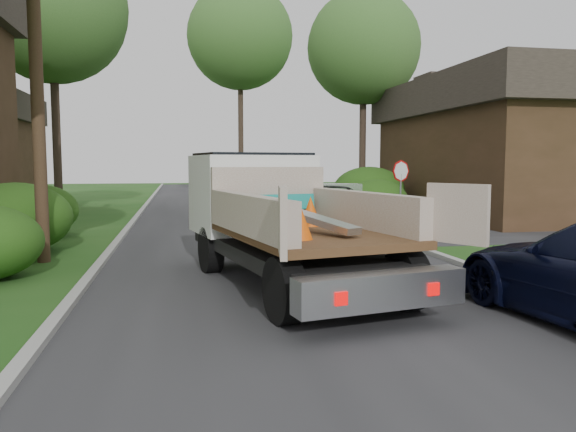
# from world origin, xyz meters

# --- Properties ---
(ground) EXTENTS (120.00, 120.00, 0.00)m
(ground) POSITION_xyz_m (0.00, 0.00, 0.00)
(ground) COLOR #1D4B15
(ground) RESTS_ON ground
(road) EXTENTS (8.00, 90.00, 0.02)m
(road) POSITION_xyz_m (0.00, 10.00, 0.00)
(road) COLOR #28282B
(road) RESTS_ON ground
(side_street) EXTENTS (16.00, 7.00, 0.02)m
(side_street) POSITION_xyz_m (12.00, 9.00, 0.01)
(side_street) COLOR #28282B
(side_street) RESTS_ON ground
(curb_left) EXTENTS (0.20, 90.00, 0.12)m
(curb_left) POSITION_xyz_m (-4.10, 10.00, 0.06)
(curb_left) COLOR #9E9E99
(curb_left) RESTS_ON ground
(curb_right) EXTENTS (0.20, 90.00, 0.12)m
(curb_right) POSITION_xyz_m (4.10, 10.00, 0.06)
(curb_right) COLOR #9E9E99
(curb_right) RESTS_ON ground
(stop_sign) EXTENTS (0.71, 0.32, 2.48)m
(stop_sign) POSITION_xyz_m (5.20, 9.00, 1.78)
(stop_sign) COLOR slate
(stop_sign) RESTS_ON ground
(utility_pole) EXTENTS (2.42, 1.25, 10.00)m
(utility_pole) POSITION_xyz_m (-5.48, 4.98, 5.17)
(utility_pole) COLOR #382619
(utility_pole) RESTS_ON ground
(house_right) EXTENTS (9.72, 12.96, 6.20)m
(house_right) POSITION_xyz_m (13.00, 14.00, 3.16)
(house_right) COLOR #382717
(house_right) RESTS_ON ground
(hedge_left_b) EXTENTS (2.86, 2.86, 1.87)m
(hedge_left_b) POSITION_xyz_m (-6.50, 6.50, 0.94)
(hedge_left_b) COLOR #1B410F
(hedge_left_b) RESTS_ON ground
(hedge_left_c) EXTENTS (2.60, 2.60, 1.70)m
(hedge_left_c) POSITION_xyz_m (-6.80, 10.00, 0.85)
(hedge_left_c) COLOR #1B410F
(hedge_left_c) RESTS_ON ground
(hedge_right_a) EXTENTS (2.60, 2.60, 1.70)m
(hedge_right_a) POSITION_xyz_m (5.80, 13.00, 0.85)
(hedge_right_a) COLOR #1B410F
(hedge_right_a) RESTS_ON ground
(hedge_right_b) EXTENTS (3.38, 3.38, 2.21)m
(hedge_right_b) POSITION_xyz_m (6.50, 16.00, 1.10)
(hedge_right_b) COLOR #1B410F
(hedge_right_b) RESTS_ON ground
(tree_left_far) EXTENTS (6.40, 6.40, 12.20)m
(tree_left_far) POSITION_xyz_m (-7.50, 17.00, 8.98)
(tree_left_far) COLOR #2D2119
(tree_left_far) RESTS_ON ground
(tree_right_far) EXTENTS (6.00, 6.00, 11.50)m
(tree_right_far) POSITION_xyz_m (7.50, 20.00, 8.48)
(tree_right_far) COLOR #2D2119
(tree_right_far) RESTS_ON ground
(tree_center_far) EXTENTS (7.20, 7.20, 14.60)m
(tree_center_far) POSITION_xyz_m (2.00, 30.00, 10.98)
(tree_center_far) COLOR #2D2119
(tree_center_far) RESTS_ON ground
(flatbed_truck) EXTENTS (4.12, 7.25, 2.59)m
(flatbed_truck) POSITION_xyz_m (-0.41, 2.19, 1.41)
(flatbed_truck) COLOR black
(flatbed_truck) RESTS_ON ground
(black_pickup) EXTENTS (2.84, 5.98, 1.65)m
(black_pickup) POSITION_xyz_m (2.50, 8.47, 0.82)
(black_pickup) COLOR black
(black_pickup) RESTS_ON ground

